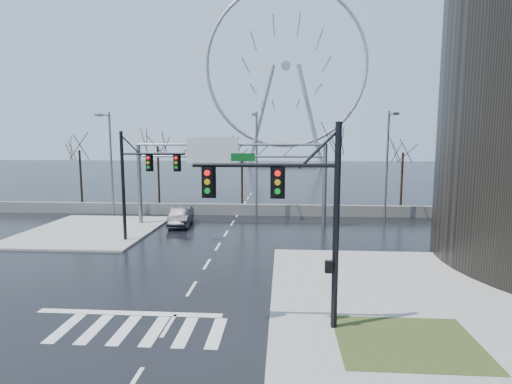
# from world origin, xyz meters

# --- Properties ---
(ground) EXTENTS (260.00, 260.00, 0.00)m
(ground) POSITION_xyz_m (0.00, 0.00, 0.00)
(ground) COLOR black
(ground) RESTS_ON ground
(sidewalk_right_ext) EXTENTS (12.00, 10.00, 0.15)m
(sidewalk_right_ext) POSITION_xyz_m (10.00, 2.00, 0.07)
(sidewalk_right_ext) COLOR gray
(sidewalk_right_ext) RESTS_ON ground
(sidewalk_far) EXTENTS (10.00, 12.00, 0.15)m
(sidewalk_far) POSITION_xyz_m (-11.00, 12.00, 0.07)
(sidewalk_far) COLOR gray
(sidewalk_far) RESTS_ON ground
(grass_strip) EXTENTS (5.00, 4.00, 0.02)m
(grass_strip) POSITION_xyz_m (9.00, -5.00, 0.15)
(grass_strip) COLOR #33411B
(grass_strip) RESTS_ON sidewalk_near
(barrier_wall) EXTENTS (52.00, 0.50, 1.10)m
(barrier_wall) POSITION_xyz_m (0.00, 20.00, 0.55)
(barrier_wall) COLOR slate
(barrier_wall) RESTS_ON ground
(signal_mast_near) EXTENTS (5.52, 0.41, 8.00)m
(signal_mast_near) POSITION_xyz_m (5.14, -4.04, 4.87)
(signal_mast_near) COLOR black
(signal_mast_near) RESTS_ON ground
(signal_mast_far) EXTENTS (4.72, 0.41, 8.00)m
(signal_mast_far) POSITION_xyz_m (-5.87, 8.96, 4.83)
(signal_mast_far) COLOR black
(signal_mast_far) RESTS_ON ground
(sign_gantry) EXTENTS (16.36, 0.40, 7.60)m
(sign_gantry) POSITION_xyz_m (-0.38, 14.96, 5.18)
(sign_gantry) COLOR slate
(sign_gantry) RESTS_ON ground
(streetlight_left) EXTENTS (0.50, 2.55, 10.00)m
(streetlight_left) POSITION_xyz_m (-12.00, 18.16, 5.89)
(streetlight_left) COLOR slate
(streetlight_left) RESTS_ON ground
(streetlight_mid) EXTENTS (0.50, 2.55, 10.00)m
(streetlight_mid) POSITION_xyz_m (2.00, 18.16, 5.89)
(streetlight_mid) COLOR slate
(streetlight_mid) RESTS_ON ground
(streetlight_right) EXTENTS (0.50, 2.55, 10.00)m
(streetlight_right) POSITION_xyz_m (14.00, 18.16, 5.89)
(streetlight_right) COLOR slate
(streetlight_right) RESTS_ON ground
(tree_far_left) EXTENTS (3.50, 3.50, 7.00)m
(tree_far_left) POSITION_xyz_m (-18.00, 24.00, 5.57)
(tree_far_left) COLOR black
(tree_far_left) RESTS_ON ground
(tree_left) EXTENTS (3.75, 3.75, 7.50)m
(tree_left) POSITION_xyz_m (-9.00, 23.50, 5.98)
(tree_left) COLOR black
(tree_left) RESTS_ON ground
(tree_center) EXTENTS (3.25, 3.25, 6.50)m
(tree_center) POSITION_xyz_m (0.00, 24.50, 5.17)
(tree_center) COLOR black
(tree_center) RESTS_ON ground
(tree_right) EXTENTS (3.90, 3.90, 7.80)m
(tree_right) POSITION_xyz_m (9.00, 23.50, 6.22)
(tree_right) COLOR black
(tree_right) RESTS_ON ground
(tree_far_right) EXTENTS (3.40, 3.40, 6.80)m
(tree_far_right) POSITION_xyz_m (17.00, 24.00, 5.41)
(tree_far_right) COLOR black
(tree_far_right) RESTS_ON ground
(ferris_wheel) EXTENTS (45.00, 6.00, 50.91)m
(ferris_wheel) POSITION_xyz_m (5.00, 95.00, 26.13)
(ferris_wheel) COLOR gray
(ferris_wheel) RESTS_ON ground
(car) EXTENTS (2.10, 4.92, 1.58)m
(car) POSITION_xyz_m (-4.34, 14.76, 0.79)
(car) COLOR black
(car) RESTS_ON ground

